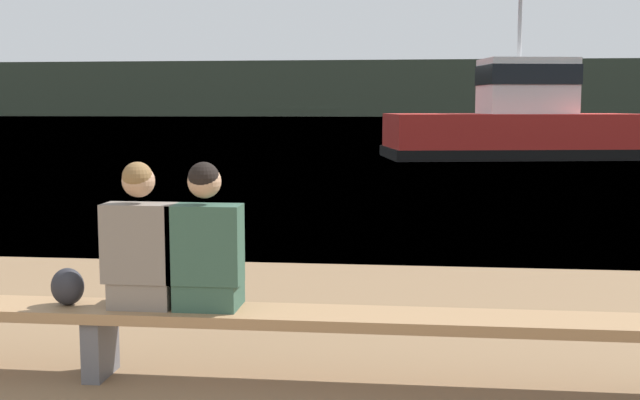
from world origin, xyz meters
TOP-DOWN VIEW (x-y plane):
  - water_surface at (0.00, 126.65)m, footprint 240.00×240.00m
  - far_shoreline at (0.00, 132.12)m, footprint 600.00×12.00m
  - bench_main at (0.07, 2.80)m, footprint 8.07×0.42m
  - person_left at (0.36, 2.79)m, footprint 0.46×0.35m
  - person_right at (0.79, 2.79)m, footprint 0.46×0.35m
  - shopping_bag at (-0.14, 2.79)m, footprint 0.21×0.18m
  - tugboat_red at (5.55, 25.52)m, footprint 9.03×5.07m

SIDE VIEW (x-z plane):
  - water_surface at x=0.00m, z-range 0.00..0.00m
  - bench_main at x=0.07m, z-range 0.16..0.62m
  - shopping_bag at x=-0.14m, z-range 0.47..0.71m
  - person_left at x=0.36m, z-range 0.40..1.34m
  - person_right at x=0.79m, z-range 0.41..1.34m
  - tugboat_red at x=5.55m, z-range -2.03..4.11m
  - far_shoreline at x=0.00m, z-range 0.00..8.95m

